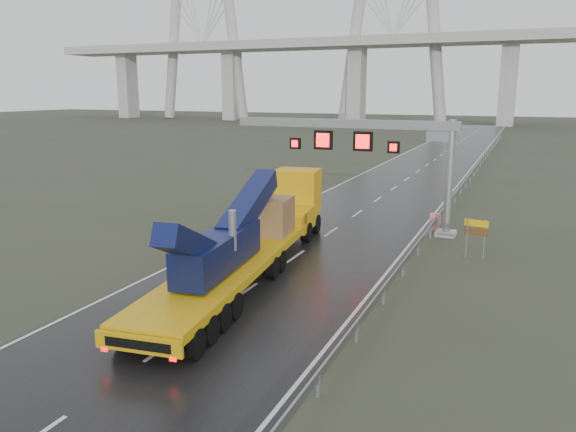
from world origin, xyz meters
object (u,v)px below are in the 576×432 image
at_px(striped_barrier, 435,222).
at_px(exit_sign_pair, 476,231).
at_px(sign_gantry, 374,143).
at_px(heavy_haul_truck, 260,229).

bearing_deg(striped_barrier, exit_sign_pair, -67.01).
bearing_deg(sign_gantry, heavy_haul_truck, -108.91).
relative_size(sign_gantry, exit_sign_pair, 6.83).
distance_m(sign_gantry, heavy_haul_truck, 11.00).
bearing_deg(exit_sign_pair, sign_gantry, 159.10).
distance_m(heavy_haul_truck, striped_barrier, 13.28).
height_order(exit_sign_pair, striped_barrier, exit_sign_pair).
xyz_separation_m(heavy_haul_truck, exit_sign_pair, (10.25, 5.38, -0.35)).
xyz_separation_m(sign_gantry, exit_sign_pair, (6.90, -4.41, -4.09)).
xyz_separation_m(sign_gantry, striped_barrier, (3.90, 1.25, -5.06)).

